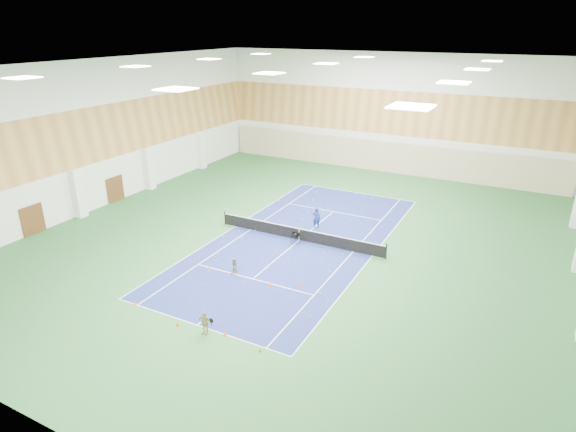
% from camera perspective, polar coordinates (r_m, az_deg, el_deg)
% --- Properties ---
extents(ground, '(40.00, 40.00, 0.00)m').
position_cam_1_polar(ground, '(34.67, 1.33, -2.89)').
color(ground, '#285E2F').
rests_on(ground, ground).
extents(room_shell, '(36.00, 40.00, 12.00)m').
position_cam_1_polar(room_shell, '(32.63, 1.42, 6.73)').
color(room_shell, white).
rests_on(room_shell, ground).
extents(wood_cladding, '(36.00, 40.00, 8.00)m').
position_cam_1_polar(wood_cladding, '(32.17, 1.45, 10.17)').
color(wood_cladding, tan).
rests_on(wood_cladding, room_shell).
extents(ceiling_light_grid, '(21.40, 25.40, 0.06)m').
position_cam_1_polar(ceiling_light_grid, '(31.61, 1.52, 17.15)').
color(ceiling_light_grid, white).
rests_on(ceiling_light_grid, room_shell).
extents(court_surface, '(10.97, 23.77, 0.01)m').
position_cam_1_polar(court_surface, '(34.67, 1.33, -2.88)').
color(court_surface, navy).
rests_on(court_surface, ground).
extents(tennis_balls_scatter, '(10.57, 22.77, 0.07)m').
position_cam_1_polar(tennis_balls_scatter, '(34.65, 1.33, -2.82)').
color(tennis_balls_scatter, yellow).
rests_on(tennis_balls_scatter, ground).
extents(tennis_net, '(12.80, 0.10, 1.10)m').
position_cam_1_polar(tennis_net, '(34.45, 1.34, -2.06)').
color(tennis_net, black).
rests_on(tennis_net, ground).
extents(back_curtain, '(35.40, 0.16, 3.20)m').
position_cam_1_polar(back_curtain, '(51.63, 11.19, 6.93)').
color(back_curtain, '#C6B793').
rests_on(back_curtain, ground).
extents(door_left_a, '(0.08, 1.80, 2.20)m').
position_cam_1_polar(door_left_a, '(40.01, -28.00, -0.40)').
color(door_left_a, '#593319').
rests_on(door_left_a, ground).
extents(door_left_b, '(0.08, 1.80, 2.20)m').
position_cam_1_polar(door_left_b, '(44.61, -19.79, 3.02)').
color(door_left_b, '#593319').
rests_on(door_left_b, ground).
extents(coach, '(0.67, 0.50, 1.65)m').
position_cam_1_polar(coach, '(36.49, 3.39, -0.22)').
color(coach, navy).
rests_on(coach, ground).
extents(child_court, '(0.62, 0.53, 1.08)m').
position_cam_1_polar(child_court, '(30.06, -6.34, -5.97)').
color(child_court, gray).
rests_on(child_court, ground).
extents(child_apron, '(0.78, 0.38, 1.28)m').
position_cam_1_polar(child_apron, '(24.91, -9.86, -12.32)').
color(child_apron, tan).
rests_on(child_apron, ground).
extents(ball_cart, '(0.52, 0.52, 0.82)m').
position_cam_1_polar(ball_cart, '(34.02, 0.86, -2.63)').
color(ball_cart, black).
rests_on(ball_cart, ground).
extents(cone_svc_a, '(0.21, 0.21, 0.23)m').
position_cam_1_polar(cone_svc_a, '(31.15, -9.37, -5.97)').
color(cone_svc_a, orange).
rests_on(cone_svc_a, ground).
extents(cone_svc_b, '(0.19, 0.19, 0.21)m').
position_cam_1_polar(cone_svc_b, '(30.43, -6.34, -6.53)').
color(cone_svc_b, orange).
rests_on(cone_svc_b, ground).
extents(cone_svc_c, '(0.21, 0.21, 0.23)m').
position_cam_1_polar(cone_svc_c, '(28.81, -2.08, -8.11)').
color(cone_svc_c, '#E63D0C').
rests_on(cone_svc_c, ground).
extents(cone_svc_d, '(0.22, 0.22, 0.25)m').
position_cam_1_polar(cone_svc_d, '(28.80, 1.45, -8.11)').
color(cone_svc_d, '#EB4B0C').
rests_on(cone_svc_d, ground).
extents(cone_base_a, '(0.19, 0.19, 0.21)m').
position_cam_1_polar(cone_base_a, '(28.39, -17.67, -9.77)').
color(cone_base_a, '#EF540C').
rests_on(cone_base_a, ground).
extents(cone_base_b, '(0.21, 0.21, 0.23)m').
position_cam_1_polar(cone_base_b, '(26.00, -12.95, -12.36)').
color(cone_base_b, '#DE490B').
rests_on(cone_base_b, ground).
extents(cone_base_c, '(0.18, 0.18, 0.20)m').
position_cam_1_polar(cone_base_c, '(24.89, -7.50, -13.69)').
color(cone_base_c, '#FF510D').
rests_on(cone_base_c, ground).
extents(cone_base_d, '(0.18, 0.18, 0.19)m').
position_cam_1_polar(cone_base_d, '(23.72, -3.32, -15.56)').
color(cone_base_d, '#FA550D').
rests_on(cone_base_d, ground).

